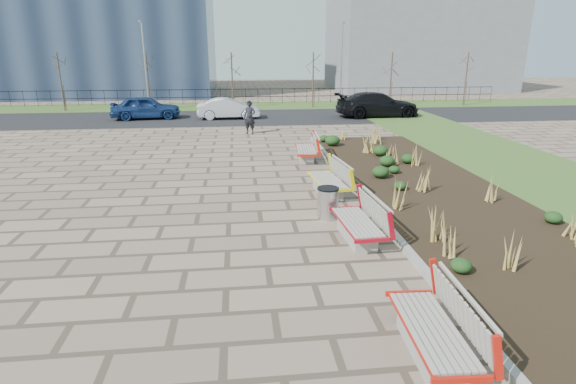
{
  "coord_description": "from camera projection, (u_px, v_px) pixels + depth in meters",
  "views": [
    {
      "loc": [
        0.33,
        -7.53,
        4.29
      ],
      "look_at": [
        1.5,
        3.0,
        0.9
      ],
      "focal_mm": 28.0,
      "sensor_mm": 36.0,
      "label": 1
    }
  ],
  "objects": [
    {
      "name": "ground",
      "position": [
        226.0,
        289.0,
        8.4
      ],
      "size": [
        120.0,
        120.0,
        0.0
      ],
      "primitive_type": "plane",
      "color": "#7E6A56",
      "rests_on": "ground"
    },
    {
      "name": "planting_bed",
      "position": [
        434.0,
        193.0,
        13.78
      ],
      "size": [
        4.5,
        18.0,
        0.1
      ],
      "primitive_type": "cube",
      "color": "black",
      "rests_on": "ground"
    },
    {
      "name": "planting_curb",
      "position": [
        360.0,
        195.0,
        13.52
      ],
      "size": [
        0.16,
        18.0,
        0.15
      ],
      "primitive_type": "cube",
      "color": "gray",
      "rests_on": "ground"
    },
    {
      "name": "grass_verge_far",
      "position": [
        233.0,
        106.0,
        34.9
      ],
      "size": [
        80.0,
        5.0,
        0.04
      ],
      "primitive_type": "cube",
      "color": "#33511E",
      "rests_on": "ground"
    },
    {
      "name": "road",
      "position": [
        233.0,
        118.0,
        29.22
      ],
      "size": [
        80.0,
        7.0,
        0.02
      ],
      "primitive_type": "cube",
      "color": "black",
      "rests_on": "ground"
    },
    {
      "name": "bench_a",
      "position": [
        432.0,
        325.0,
        6.45
      ],
      "size": [
        1.0,
        2.14,
        1.0
      ],
      "primitive_type": null,
      "rotation": [
        0.0,
        0.0,
        -0.05
      ],
      "color": "red",
      "rests_on": "ground"
    },
    {
      "name": "bench_b",
      "position": [
        357.0,
        220.0,
        10.42
      ],
      "size": [
        1.02,
        2.15,
        1.0
      ],
      "primitive_type": null,
      "rotation": [
        0.0,
        0.0,
        0.06
      ],
      "color": "#AD0B1B",
      "rests_on": "ground"
    },
    {
      "name": "bench_c",
      "position": [
        328.0,
        178.0,
        13.73
      ],
      "size": [
        1.12,
        2.18,
        1.0
      ],
      "primitive_type": null,
      "rotation": [
        0.0,
        0.0,
        0.11
      ],
      "color": "yellow",
      "rests_on": "ground"
    },
    {
      "name": "bench_d",
      "position": [
        306.0,
        148.0,
        17.97
      ],
      "size": [
        1.07,
        2.17,
        1.0
      ],
      "primitive_type": null,
      "rotation": [
        0.0,
        0.0,
        -0.08
      ],
      "color": "red",
      "rests_on": "ground"
    },
    {
      "name": "litter_bin",
      "position": [
        328.0,
        203.0,
        11.8
      ],
      "size": [
        0.55,
        0.55,
        0.82
      ],
      "primitive_type": "cylinder",
      "color": "#B2B2B7",
      "rests_on": "ground"
    },
    {
      "name": "pedestrian",
      "position": [
        250.0,
        117.0,
        23.42
      ],
      "size": [
        0.74,
        0.62,
        1.74
      ],
      "primitive_type": "imported",
      "rotation": [
        0.0,
        0.0,
        -0.38
      ],
      "color": "black",
      "rests_on": "ground"
    },
    {
      "name": "car_blue",
      "position": [
        146.0,
        107.0,
        28.39
      ],
      "size": [
        4.43,
        2.21,
        1.45
      ],
      "primitive_type": "imported",
      "rotation": [
        0.0,
        0.0,
        1.69
      ],
      "color": "navy",
      "rests_on": "road"
    },
    {
      "name": "car_silver",
      "position": [
        228.0,
        108.0,
        28.51
      ],
      "size": [
        3.96,
        1.5,
        1.29
      ],
      "primitive_type": "imported",
      "rotation": [
        0.0,
        0.0,
        1.6
      ],
      "color": "#AEB0B6",
      "rests_on": "road"
    },
    {
      "name": "car_black",
      "position": [
        378.0,
        105.0,
        29.3
      ],
      "size": [
        5.52,
        2.46,
        1.57
      ],
      "primitive_type": "imported",
      "rotation": [
        0.0,
        0.0,
        1.62
      ],
      "color": "black",
      "rests_on": "road"
    },
    {
      "name": "tree_a",
      "position": [
        61.0,
        82.0,
        31.59
      ],
      "size": [
        1.4,
        1.4,
        4.0
      ],
      "primitive_type": null,
      "color": "#4C3D2D",
      "rests_on": "grass_verge_far"
    },
    {
      "name": "tree_b",
      "position": [
        148.0,
        81.0,
        32.23
      ],
      "size": [
        1.4,
        1.4,
        4.0
      ],
      "primitive_type": null,
      "color": "#4C3D2D",
      "rests_on": "grass_verge_far"
    },
    {
      "name": "tree_c",
      "position": [
        232.0,
        81.0,
        32.86
      ],
      "size": [
        1.4,
        1.4,
        4.0
      ],
      "primitive_type": null,
      "color": "#4C3D2D",
      "rests_on": "grass_verge_far"
    },
    {
      "name": "tree_d",
      "position": [
        313.0,
        80.0,
        33.49
      ],
      "size": [
        1.4,
        1.4,
        4.0
      ],
      "primitive_type": null,
      "color": "#4C3D2D",
      "rests_on": "grass_verge_far"
    },
    {
      "name": "tree_e",
      "position": [
        391.0,
        80.0,
        34.13
      ],
      "size": [
        1.4,
        1.4,
        4.0
      ],
      "primitive_type": null,
      "color": "#4C3D2D",
      "rests_on": "grass_verge_far"
    },
    {
      "name": "tree_f",
      "position": [
        466.0,
        79.0,
        34.76
      ],
      "size": [
        1.4,
        1.4,
        4.0
      ],
      "primitive_type": null,
      "color": "#4C3D2D",
      "rests_on": "grass_verge_far"
    },
    {
      "name": "lamp_west",
      "position": [
        146.0,
        67.0,
        31.45
      ],
      "size": [
        0.24,
        0.6,
        6.0
      ],
      "primitive_type": null,
      "color": "gray",
      "rests_on": "grass_verge_far"
    },
    {
      "name": "lamp_east",
      "position": [
        341.0,
        66.0,
        32.93
      ],
      "size": [
        0.24,
        0.6,
        6.0
      ],
      "primitive_type": null,
      "color": "gray",
      "rests_on": "grass_verge_far"
    },
    {
      "name": "railing_fence",
      "position": [
        233.0,
        96.0,
        36.13
      ],
      "size": [
        44.0,
        0.1,
        1.2
      ],
      "primitive_type": null,
      "color": "black",
      "rests_on": "grass_verge_far"
    },
    {
      "name": "building_grey",
      "position": [
        417.0,
        42.0,
        48.74
      ],
      "size": [
        18.0,
        12.0,
        10.0
      ],
      "primitive_type": "cube",
      "color": "slate",
      "rests_on": "ground"
    }
  ]
}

